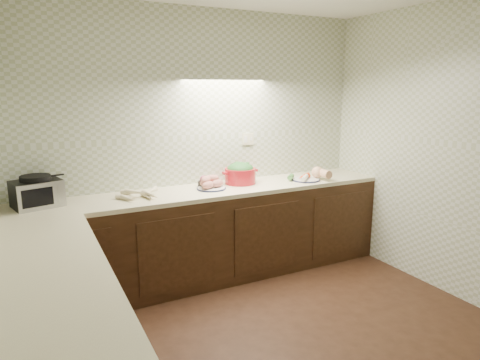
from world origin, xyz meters
name	(u,v)px	position (x,y,z in m)	size (l,w,h in m)	color
room	(306,125)	(0.00, 0.00, 1.63)	(3.60, 3.60, 2.60)	black
counter	(171,281)	(-0.68, 0.68, 0.45)	(3.60, 3.60, 0.90)	black
toaster_oven	(37,192)	(-1.50, 1.59, 1.02)	(0.42, 0.36, 0.26)	black
parsnip_pile	(136,194)	(-0.71, 1.54, 0.93)	(0.29, 0.33, 0.07)	beige
sweet_potato_plate	(210,184)	(0.00, 1.51, 0.95)	(0.28, 0.28, 0.13)	#181D43
onion_bowl	(205,182)	(-0.01, 1.62, 0.94)	(0.15, 0.15, 0.11)	black
dutch_oven	(240,173)	(0.36, 1.60, 1.01)	(0.38, 0.33, 0.22)	#AE1821
veg_plate	(311,175)	(1.10, 1.41, 0.95)	(0.44, 0.31, 0.14)	#181D43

